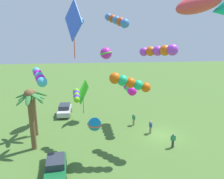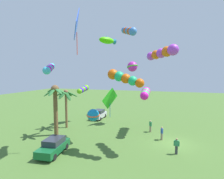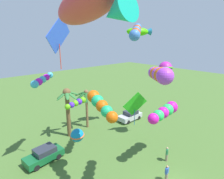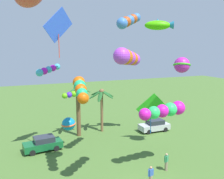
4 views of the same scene
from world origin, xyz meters
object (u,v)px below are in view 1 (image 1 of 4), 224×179
(spectator_1, at_px, (151,127))
(kite_tube_5, at_px, (117,21))
(spectator_2, at_px, (173,140))
(kite_ball_9, at_px, (95,124))
(kite_tube_4, at_px, (128,86))
(kite_diamond_8, at_px, (73,21))
(parked_car_1, at_px, (65,110))
(kite_fish_6, at_px, (74,20))
(kite_tube_10, at_px, (128,82))
(kite_fish_3, at_px, (203,4))
(parked_car_0, at_px, (56,167))
(spectator_0, at_px, (134,119))
(kite_tube_1, at_px, (159,51))
(palm_tree_1, at_px, (34,100))
(palm_tree_0, at_px, (31,108))
(kite_tube_2, at_px, (77,95))
(kite_diamond_7, at_px, (83,92))
(kite_tube_11, at_px, (40,77))
(kite_ball_0, at_px, (106,53))

(spectator_1, distance_m, kite_tube_5, 12.76)
(spectator_2, height_order, kite_ball_9, kite_ball_9)
(kite_tube_4, relative_size, kite_diamond_8, 1.01)
(parked_car_1, relative_size, kite_fish_6, 1.17)
(spectator_1, xyz_separation_m, kite_tube_10, (-4.50, 3.57, 6.61))
(spectator_2, distance_m, kite_fish_3, 13.79)
(parked_car_0, bearing_deg, spectator_0, -42.20)
(kite_tube_1, relative_size, kite_tube_4, 0.70)
(kite_tube_1, distance_m, kite_tube_5, 5.33)
(palm_tree_1, distance_m, kite_tube_4, 11.30)
(kite_fish_3, bearing_deg, parked_car_1, 36.72)
(kite_fish_6, bearing_deg, kite_tube_4, -118.03)
(kite_tube_4, xyz_separation_m, kite_fish_6, (3.47, 6.52, 7.91))
(palm_tree_0, xyz_separation_m, kite_tube_5, (2.22, -8.89, 8.38))
(kite_tube_2, bearing_deg, kite_fish_3, -116.74)
(kite_tube_5, distance_m, kite_tube_10, 7.07)
(spectator_1, bearing_deg, kite_diamond_8, 122.57)
(kite_diamond_7, bearing_deg, kite_tube_1, -131.09)
(parked_car_1, bearing_deg, kite_tube_11, 179.46)
(palm_tree_1, distance_m, kite_tube_11, 8.36)
(palm_tree_0, bearing_deg, spectator_2, -94.59)
(spectator_1, distance_m, kite_diamond_7, 9.88)
(spectator_2, distance_m, kite_tube_4, 8.41)
(kite_tube_5, distance_m, kite_diamond_8, 6.62)
(palm_tree_0, bearing_deg, kite_fish_3, -113.93)
(parked_car_0, bearing_deg, kite_ball_0, -21.82)
(kite_tube_2, bearing_deg, kite_fish_6, 3.15)
(kite_tube_5, bearing_deg, kite_diamond_8, 141.36)
(parked_car_1, bearing_deg, spectator_2, -130.72)
(parked_car_0, distance_m, kite_ball_0, 16.38)
(spectator_1, relative_size, kite_tube_10, 0.43)
(spectator_1, xyz_separation_m, kite_fish_6, (6.11, 8.83, 12.33))
(palm_tree_0, bearing_deg, spectator_1, -79.99)
(parked_car_0, distance_m, kite_tube_11, 7.72)
(spectator_0, height_order, kite_tube_1, kite_tube_1)
(spectator_1, height_order, kite_tube_11, kite_tube_11)
(kite_tube_5, xyz_separation_m, kite_diamond_8, (-5.17, 4.13, -0.26))
(parked_car_1, xyz_separation_m, spectator_2, (-10.61, -12.32, 0.06))
(parked_car_0, xyz_separation_m, spectator_2, (3.45, -11.54, 0.06))
(kite_tube_4, distance_m, kite_diamond_8, 12.31)
(parked_car_0, height_order, kite_diamond_8, kite_diamond_8)
(kite_ball_0, relative_size, kite_ball_9, 1.32)
(parked_car_1, height_order, kite_diamond_8, kite_diamond_8)
(parked_car_0, xyz_separation_m, kite_tube_11, (0.90, 0.91, 7.61))
(parked_car_0, distance_m, kite_tube_4, 13.08)
(kite_ball_0, distance_m, kite_tube_10, 10.96)
(kite_fish_6, distance_m, kite_ball_9, 14.68)
(parked_car_0, relative_size, kite_tube_4, 0.86)
(parked_car_1, bearing_deg, kite_fish_6, -117.66)
(kite_ball_0, relative_size, kite_diamond_7, 0.51)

